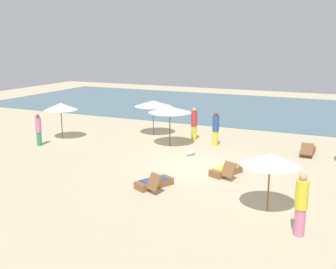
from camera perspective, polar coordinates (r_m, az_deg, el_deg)
The scene contains 14 objects.
ground_plane at distance 18.12m, azimuth 3.68°, elevation -4.78°, with size 60.00×60.00×0.00m, color beige.
ocean_water at distance 34.14m, azimuth 14.01°, elevation 3.36°, with size 48.00×16.00×0.06m, color slate.
umbrella_1 at distance 13.56m, azimuth 14.10°, elevation -3.35°, with size 1.95×1.95×2.00m.
umbrella_2 at distance 21.50m, azimuth 0.26°, elevation 3.53°, with size 2.30×2.30×2.15m.
umbrella_4 at distance 24.16m, azimuth -2.09°, elevation 4.37°, with size 2.22×2.22×2.08m.
umbrella_6 at distance 23.93m, azimuth -14.77°, elevation 3.81°, with size 1.89×1.89×2.08m.
lounger_0 at distance 21.42m, azimuth 18.96°, elevation -2.20°, with size 0.62×1.70×0.69m.
lounger_1 at distance 17.39m, azimuth 8.14°, elevation -5.06°, with size 1.22×1.73×0.74m.
lounger_2 at distance 15.82m, azimuth -1.97°, elevation -6.77°, with size 1.26×1.72×0.74m.
person_0 at distance 21.87m, azimuth 6.69°, elevation 0.83°, with size 0.49×0.49×1.87m.
person_1 at distance 12.42m, azimuth 18.11°, elevation -9.25°, with size 0.51×0.51×1.91m.
person_2 at distance 22.88m, azimuth -17.66°, elevation 0.64°, with size 0.43×0.43×1.72m.
person_3 at distance 23.11m, azimuth 3.67°, elevation 1.52°, with size 0.49×0.49×1.85m.
dog at distance 20.11m, azimuth 3.24°, elevation -2.48°, with size 0.45×0.69×0.32m.
Camera 1 is at (6.13, -16.13, 5.53)m, focal length 43.58 mm.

